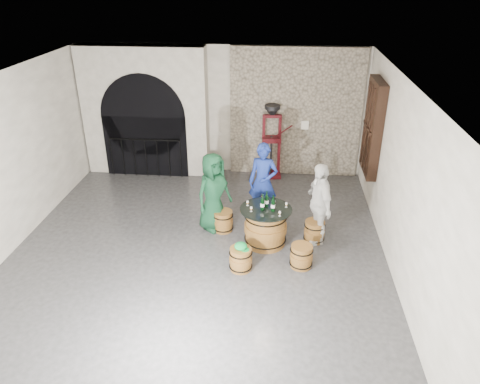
# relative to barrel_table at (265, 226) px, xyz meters

# --- Properties ---
(ground) EXTENTS (8.00, 8.00, 0.00)m
(ground) POSITION_rel_barrel_table_xyz_m (-1.25, -0.53, -0.38)
(ground) COLOR #302F32
(ground) RESTS_ON ground
(wall_back) EXTENTS (8.00, 0.00, 8.00)m
(wall_back) POSITION_rel_barrel_table_xyz_m (-1.25, 3.47, 1.22)
(wall_back) COLOR silver
(wall_back) RESTS_ON ground
(wall_front) EXTENTS (8.00, 0.00, 8.00)m
(wall_front) POSITION_rel_barrel_table_xyz_m (-1.25, -4.53, 1.22)
(wall_front) COLOR silver
(wall_front) RESTS_ON ground
(wall_right) EXTENTS (0.00, 8.00, 8.00)m
(wall_right) POSITION_rel_barrel_table_xyz_m (2.25, -0.53, 1.22)
(wall_right) COLOR silver
(wall_right) RESTS_ON ground
(ceiling) EXTENTS (8.00, 8.00, 0.00)m
(ceiling) POSITION_rel_barrel_table_xyz_m (-1.25, -0.53, 2.82)
(ceiling) COLOR beige
(ceiling) RESTS_ON wall_back
(stone_facing_panel) EXTENTS (3.20, 0.12, 3.18)m
(stone_facing_panel) POSITION_rel_barrel_table_xyz_m (0.55, 3.41, 1.22)
(stone_facing_panel) COLOR tan
(stone_facing_panel) RESTS_ON ground
(arched_opening) EXTENTS (3.10, 0.60, 3.19)m
(arched_opening) POSITION_rel_barrel_table_xyz_m (-3.15, 3.20, 1.20)
(arched_opening) COLOR silver
(arched_opening) RESTS_ON ground
(shuttered_window) EXTENTS (0.23, 1.10, 2.00)m
(shuttered_window) POSITION_rel_barrel_table_xyz_m (2.13, 1.87, 1.42)
(shuttered_window) COLOR black
(shuttered_window) RESTS_ON wall_right
(barrel_table) EXTENTS (0.99, 0.99, 0.76)m
(barrel_table) POSITION_rel_barrel_table_xyz_m (0.00, 0.00, 0.00)
(barrel_table) COLOR brown
(barrel_table) RESTS_ON ground
(barrel_stool_left) EXTENTS (0.42, 0.42, 0.43)m
(barrel_stool_left) POSITION_rel_barrel_table_xyz_m (-0.87, 0.41, -0.16)
(barrel_stool_left) COLOR brown
(barrel_stool_left) RESTS_ON ground
(barrel_stool_far) EXTENTS (0.42, 0.42, 0.43)m
(barrel_stool_far) POSITION_rel_barrel_table_xyz_m (-0.10, 0.96, -0.16)
(barrel_stool_far) COLOR brown
(barrel_stool_far) RESTS_ON ground
(barrel_stool_right) EXTENTS (0.42, 0.42, 0.43)m
(barrel_stool_right) POSITION_rel_barrel_table_xyz_m (0.95, 0.18, -0.16)
(barrel_stool_right) COLOR brown
(barrel_stool_right) RESTS_ON ground
(barrel_stool_near_right) EXTENTS (0.42, 0.42, 0.43)m
(barrel_stool_near_right) POSITION_rel_barrel_table_xyz_m (0.67, -0.69, -0.16)
(barrel_stool_near_right) COLOR brown
(barrel_stool_near_right) RESTS_ON ground
(barrel_stool_near_left) EXTENTS (0.42, 0.42, 0.43)m
(barrel_stool_near_left) POSITION_rel_barrel_table_xyz_m (-0.40, -0.88, -0.16)
(barrel_stool_near_left) COLOR brown
(barrel_stool_near_left) RESTS_ON ground
(green_cap) EXTENTS (0.26, 0.22, 0.12)m
(green_cap) POSITION_rel_barrel_table_xyz_m (-0.39, -0.88, 0.10)
(green_cap) COLOR #0C8535
(green_cap) RESTS_ON barrel_stool_near_left
(person_green) EXTENTS (0.92, 0.94, 1.63)m
(person_green) POSITION_rel_barrel_table_xyz_m (-1.07, 0.50, 0.44)
(person_green) COLOR #0F3820
(person_green) RESTS_ON ground
(person_blue) EXTENTS (0.67, 0.50, 1.66)m
(person_blue) POSITION_rel_barrel_table_xyz_m (-0.11, 1.04, 0.45)
(person_blue) COLOR navy
(person_blue) RESTS_ON ground
(person_white) EXTENTS (0.68, 1.04, 1.64)m
(person_white) POSITION_rel_barrel_table_xyz_m (0.99, 0.19, 0.44)
(person_white) COLOR silver
(person_white) RESTS_ON ground
(wine_bottle_left) EXTENTS (0.08, 0.08, 0.32)m
(wine_bottle_left) POSITION_rel_barrel_table_xyz_m (-0.07, -0.04, 0.52)
(wine_bottle_left) COLOR black
(wine_bottle_left) RESTS_ON barrel_table
(wine_bottle_center) EXTENTS (0.08, 0.08, 0.32)m
(wine_bottle_center) POSITION_rel_barrel_table_xyz_m (0.13, -0.06, 0.52)
(wine_bottle_center) COLOR black
(wine_bottle_center) RESTS_ON barrel_table
(wine_bottle_right) EXTENTS (0.08, 0.08, 0.32)m
(wine_bottle_right) POSITION_rel_barrel_table_xyz_m (0.00, 0.09, 0.52)
(wine_bottle_right) COLOR black
(wine_bottle_right) RESTS_ON barrel_table
(tasting_glass_a) EXTENTS (0.05, 0.05, 0.10)m
(tasting_glass_a) POSITION_rel_barrel_table_xyz_m (-0.27, -0.13, 0.43)
(tasting_glass_a) COLOR #A87120
(tasting_glass_a) RESTS_ON barrel_table
(tasting_glass_b) EXTENTS (0.05, 0.05, 0.10)m
(tasting_glass_b) POSITION_rel_barrel_table_xyz_m (0.38, 0.10, 0.43)
(tasting_glass_b) COLOR #A87120
(tasting_glass_b) RESTS_ON barrel_table
(tasting_glass_c) EXTENTS (0.05, 0.05, 0.10)m
(tasting_glass_c) POSITION_rel_barrel_table_xyz_m (-0.07, 0.25, 0.43)
(tasting_glass_c) COLOR #A87120
(tasting_glass_c) RESTS_ON barrel_table
(tasting_glass_d) EXTENTS (0.05, 0.05, 0.10)m
(tasting_glass_d) POSITION_rel_barrel_table_xyz_m (0.15, 0.17, 0.43)
(tasting_glass_d) COLOR #A87120
(tasting_glass_d) RESTS_ON barrel_table
(tasting_glass_e) EXTENTS (0.05, 0.05, 0.10)m
(tasting_glass_e) POSITION_rel_barrel_table_xyz_m (0.26, -0.25, 0.43)
(tasting_glass_e) COLOR #A87120
(tasting_glass_e) RESTS_ON barrel_table
(tasting_glass_f) EXTENTS (0.05, 0.05, 0.10)m
(tasting_glass_f) POSITION_rel_barrel_table_xyz_m (-0.35, 0.10, 0.43)
(tasting_glass_f) COLOR #A87120
(tasting_glass_f) RESTS_ON barrel_table
(side_barrel) EXTENTS (0.46, 0.46, 0.61)m
(side_barrel) POSITION_rel_barrel_table_xyz_m (-1.47, 2.78, -0.08)
(side_barrel) COLOR brown
(side_barrel) RESTS_ON ground
(corking_press) EXTENTS (0.78, 0.46, 1.86)m
(corking_press) POSITION_rel_barrel_table_xyz_m (-0.00, 3.16, 0.71)
(corking_press) COLOR #4C0C15
(corking_press) RESTS_ON ground
(control_box) EXTENTS (0.18, 0.10, 0.22)m
(control_box) POSITION_rel_barrel_table_xyz_m (0.80, 3.33, 0.97)
(control_box) COLOR silver
(control_box) RESTS_ON wall_back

